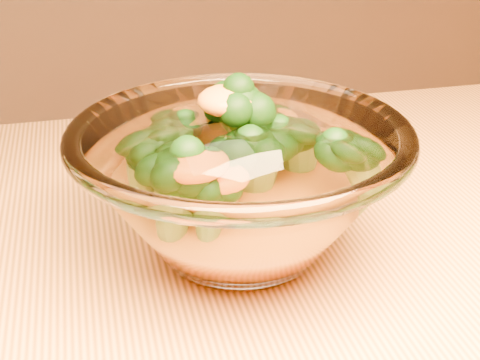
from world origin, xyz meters
TOP-DOWN VIEW (x-y plane):
  - glass_bowl at (0.10, 0.08)m, footprint 0.25×0.25m
  - cheese_sauce at (0.10, 0.08)m, footprint 0.14×0.14m
  - broccoli_heap at (0.10, 0.09)m, footprint 0.17×0.14m

SIDE VIEW (x-z plane):
  - cheese_sauce at x=0.10m, z-range 0.76..0.80m
  - glass_bowl at x=0.10m, z-range 0.75..0.86m
  - broccoli_heap at x=0.10m, z-range 0.78..0.87m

